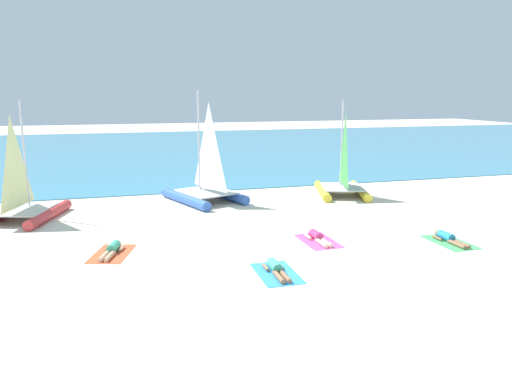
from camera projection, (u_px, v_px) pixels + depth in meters
ground_plane at (229, 197)px, 23.68m from camera, size 120.00×120.00×0.00m
ocean_water at (177, 149)px, 43.99m from camera, size 120.00×40.00×0.05m
sailboat_yellow at (342, 182)px, 23.92m from camera, size 3.21×4.10×4.70m
sailboat_blue at (205, 185)px, 22.57m from camera, size 3.76×4.58×5.15m
sailboat_red at (23, 203)px, 19.29m from camera, size 3.27×4.14×4.74m
towel_leftmost at (112, 254)px, 15.31m from camera, size 1.62×2.14×0.01m
sunbather_leftmost at (112, 249)px, 15.35m from camera, size 0.83×1.54×0.30m
towel_center_left at (277, 273)px, 13.63m from camera, size 1.11×1.91×0.01m
sunbather_center_left at (276, 268)px, 13.67m from camera, size 0.54×1.56×0.30m
towel_center_right at (318, 241)px, 16.62m from camera, size 1.15×1.93×0.01m
sunbather_center_right at (317, 237)px, 16.65m from camera, size 0.55×1.56×0.30m
towel_rightmost at (450, 242)px, 16.48m from camera, size 1.15×1.93×0.01m
sunbather_rightmost at (448, 238)px, 16.52m from camera, size 0.55×1.56×0.30m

